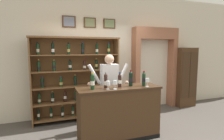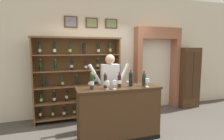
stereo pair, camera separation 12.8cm
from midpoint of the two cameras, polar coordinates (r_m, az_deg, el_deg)
The scene contains 15 objects.
ground_plane at distance 3.98m, azimuth 5.09°, elevation -20.24°, with size 14.00×14.00×0.02m, color #47423D.
back_wall at distance 5.15m, azimuth -2.09°, elevation 5.11°, with size 12.00×0.19×3.30m.
wine_shelf at distance 4.67m, azimuth -9.74°, elevation -2.05°, with size 2.15×0.38×2.07m.
archway_doorway at distance 5.70m, azimuth 13.96°, elevation 2.39°, with size 1.41×0.45×2.40m.
side_cabinet at distance 6.14m, azimuth 22.96°, elevation -2.12°, with size 0.61×0.45×1.82m.
tasting_counter at distance 3.72m, azimuth 3.09°, elevation -13.26°, with size 1.64×0.52×1.05m.
shopkeeper at distance 4.14m, azimuth 0.27°, elevation -3.99°, with size 0.97×0.22×1.66m.
tasting_bottle_brunello at distance 3.37m, azimuth -5.18°, elevation -3.45°, with size 0.07×0.07×0.31m.
tasting_bottle_chianti at distance 3.47m, azimuth -1.04°, elevation -3.36°, with size 0.07×0.07×0.31m.
tasting_bottle_super_tuscan at distance 3.54m, azimuth 3.34°, elevation -3.20°, with size 0.07×0.07×0.30m.
tasting_bottle_bianco at distance 3.66m, azimuth 6.85°, elevation -2.70°, with size 0.08×0.08×0.32m.
tasting_bottle_rosso at distance 3.73m, azimuth 10.87°, elevation -2.71°, with size 0.07×0.07×0.30m.
wine_glass_right at distance 3.66m, azimuth 11.89°, elevation -3.35°, with size 0.08×0.08×0.17m.
wine_glass_center at distance 3.36m, azimuth -0.36°, elevation -4.23°, with size 0.08×0.08×0.16m.
wine_glass_left at distance 3.38m, azimuth 1.86°, elevation -3.99°, with size 0.07×0.07×0.17m.
Camera 2 is at (-1.34, -3.28, 1.79)m, focal length 29.45 mm.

